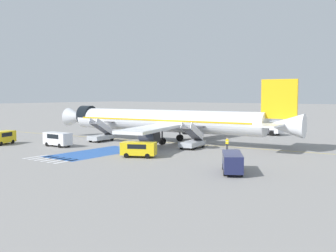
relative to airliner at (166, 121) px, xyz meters
name	(u,v)px	position (x,y,z in m)	size (l,w,h in m)	color
ground_plane	(161,143)	(-0.24, -0.93, -3.56)	(600.00, 600.00, 0.00)	gray
apron_leadline_yellow	(163,142)	(-0.62, -0.07, -3.55)	(0.20, 78.66, 0.01)	gold
apron_stand_patch_blue	(96,153)	(-0.62, -15.14, -3.55)	(6.32, 13.49, 0.01)	#2856A8
apron_walkway_bar_0	(35,157)	(-4.22, -22.18, -3.55)	(0.44, 3.60, 0.01)	silver
apron_walkway_bar_1	(41,158)	(-3.02, -22.18, -3.55)	(0.44, 3.60, 0.01)	silver
apron_walkway_bar_2	(47,159)	(-1.82, -22.18, -3.55)	(0.44, 3.60, 0.01)	silver
apron_walkway_bar_3	(53,159)	(-0.62, -22.18, -3.55)	(0.44, 3.60, 0.01)	silver
apron_walkway_bar_4	(59,160)	(0.58, -22.18, -3.55)	(0.44, 3.60, 0.01)	silver
apron_walkway_bar_5	(66,161)	(1.78, -22.18, -3.55)	(0.44, 3.60, 0.01)	silver
airliner	(166,121)	(0.00, 0.00, 0.00)	(44.24, 31.96, 10.09)	silver
boarding_stairs_forward	(101,136)	(-9.63, -5.42, -2.56)	(2.70, 5.40, 4.07)	#ADB2BA
boarding_stairs_aft	(193,142)	(7.60, -3.58, -2.57)	(2.70, 5.40, 4.02)	#ADB2BA
fuel_tanker	(259,126)	(6.96, 21.97, -1.89)	(9.63, 3.62, 3.32)	#38383D
service_van_0	(2,137)	(-19.25, -17.79, -2.29)	(3.26, 4.80, 2.11)	yellow
service_van_1	(58,138)	(-10.10, -14.13, -2.28)	(4.86, 1.94, 2.14)	silver
service_van_2	(139,148)	(6.61, -14.59, -2.40)	(4.80, 3.72, 1.92)	yellow
service_van_3	(232,161)	(20.76, -16.51, -2.34)	(4.35, 5.61, 2.01)	#1E234C
baggage_cart	(144,145)	(0.51, -6.31, -3.30)	(2.69, 3.00, 0.87)	gray
ground_crew_0	(227,143)	(12.44, -1.94, -2.54)	(0.47, 0.33, 1.76)	#2D2D33
ground_crew_1	(156,139)	(1.01, -4.02, -2.63)	(0.48, 0.36, 1.63)	#191E38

